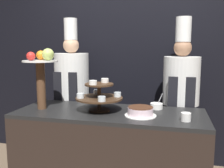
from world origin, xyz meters
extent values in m
cube|color=black|center=(0.00, 1.30, 1.40)|extent=(10.00, 0.06, 2.80)
cube|color=black|center=(0.00, 0.34, 0.42)|extent=(1.79, 0.68, 0.83)
cube|color=black|center=(0.00, 0.34, 0.85)|extent=(1.79, 0.68, 0.03)
cylinder|color=#3D2819|center=(-0.10, 0.34, 0.87)|extent=(0.20, 0.20, 0.02)
cylinder|color=#3D2819|center=(-0.10, 0.34, 1.00)|extent=(0.04, 0.04, 0.27)
cylinder|color=#3D2819|center=(-0.10, 0.34, 0.99)|extent=(0.45, 0.45, 0.02)
cylinder|color=#3D2819|center=(-0.10, 0.34, 1.12)|extent=(0.27, 0.27, 0.02)
cylinder|color=silver|center=(0.06, 0.41, 1.02)|extent=(0.07, 0.07, 0.04)
cylinder|color=beige|center=(0.06, 0.41, 1.01)|extent=(0.06, 0.06, 0.03)
cylinder|color=silver|center=(-0.17, 0.50, 1.02)|extent=(0.07, 0.07, 0.04)
cylinder|color=green|center=(-0.17, 0.50, 1.01)|extent=(0.06, 0.06, 0.03)
cylinder|color=silver|center=(-0.26, 0.27, 1.02)|extent=(0.07, 0.07, 0.04)
cylinder|color=gold|center=(-0.26, 0.27, 1.01)|extent=(0.06, 0.06, 0.03)
cylinder|color=silver|center=(-0.03, 0.18, 1.02)|extent=(0.07, 0.07, 0.04)
cylinder|color=red|center=(-0.03, 0.18, 1.01)|extent=(0.06, 0.06, 0.03)
cylinder|color=white|center=(-0.07, 0.43, 1.15)|extent=(0.07, 0.07, 0.04)
cylinder|color=white|center=(-0.13, 0.25, 1.15)|extent=(0.07, 0.07, 0.04)
cylinder|color=brown|center=(-0.68, 0.29, 1.10)|extent=(0.09, 0.09, 0.46)
cylinder|color=white|center=(-0.68, 0.29, 1.34)|extent=(0.34, 0.34, 0.01)
sphere|color=#ADC160|center=(-0.60, 0.30, 1.40)|extent=(0.12, 0.12, 0.12)
sphere|color=orange|center=(-0.71, 0.37, 1.39)|extent=(0.09, 0.09, 0.09)
sphere|color=red|center=(-0.74, 0.23, 1.39)|extent=(0.08, 0.08, 0.08)
cylinder|color=white|center=(0.31, 0.26, 0.87)|extent=(0.28, 0.28, 0.01)
cylinder|color=silver|center=(0.31, 0.26, 0.91)|extent=(0.23, 0.23, 0.07)
cylinder|color=#472819|center=(0.31, 0.26, 0.95)|extent=(0.22, 0.22, 0.01)
cylinder|color=white|center=(0.69, 0.20, 0.90)|extent=(0.08, 0.08, 0.07)
cylinder|color=white|center=(0.43, 0.56, 0.89)|extent=(0.12, 0.12, 0.06)
cylinder|color=#BCBCC1|center=(0.46, 0.56, 0.97)|extent=(0.05, 0.01, 0.11)
cube|color=#28282D|center=(-0.62, 0.92, 0.43)|extent=(0.31, 0.17, 0.85)
cylinder|color=silver|center=(-0.62, 0.92, 1.12)|extent=(0.41, 0.41, 0.55)
cube|color=black|center=(-0.62, 0.72, 1.02)|extent=(0.29, 0.01, 0.35)
sphere|color=tan|center=(-0.62, 0.92, 1.49)|extent=(0.19, 0.19, 0.19)
cylinder|color=white|center=(-0.62, 0.92, 1.68)|extent=(0.16, 0.16, 0.25)
cube|color=#38332D|center=(0.67, 0.92, 0.42)|extent=(0.29, 0.16, 0.85)
cylinder|color=silver|center=(0.67, 0.92, 1.11)|extent=(0.39, 0.39, 0.52)
cube|color=black|center=(0.67, 0.73, 1.00)|extent=(0.27, 0.01, 0.33)
sphere|color=#A37556|center=(0.67, 0.92, 1.47)|extent=(0.19, 0.19, 0.19)
cylinder|color=white|center=(0.67, 0.92, 1.66)|extent=(0.16, 0.16, 0.26)
camera|label=1|loc=(0.58, -1.89, 1.47)|focal=40.00mm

